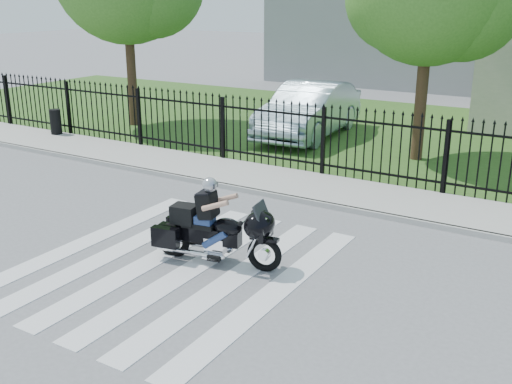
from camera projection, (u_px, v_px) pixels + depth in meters
The scene contains 9 objects.
ground at pixel (172, 264), 10.23m from camera, with size 120.00×120.00×0.00m, color slate.
crosswalk at pixel (172, 264), 10.23m from camera, with size 5.00×5.50×0.01m, color silver, non-canonical shape.
sidewalk at pixel (304, 186), 14.28m from camera, with size 40.00×2.00×0.12m, color #ADAAA3.
curb at pixel (284, 197), 13.47m from camera, with size 40.00×0.12×0.12m, color #ADAAA3.
grass_strip at pixel (398, 133), 20.00m from camera, with size 40.00×12.00×0.02m, color #2F521C.
iron_fence at pixel (323, 143), 14.84m from camera, with size 26.00×0.04×1.80m.
motorcycle_rider at pixel (213, 228), 10.14m from camera, with size 2.33×1.00×1.55m.
parked_car at pixel (309, 110), 19.27m from camera, with size 1.82×5.23×1.72m, color #9CB7C4.
litter_bin at pixel (56, 122), 19.28m from camera, with size 0.36×0.36×0.80m, color black.
Camera 1 is at (6.05, -7.26, 4.36)m, focal length 42.00 mm.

